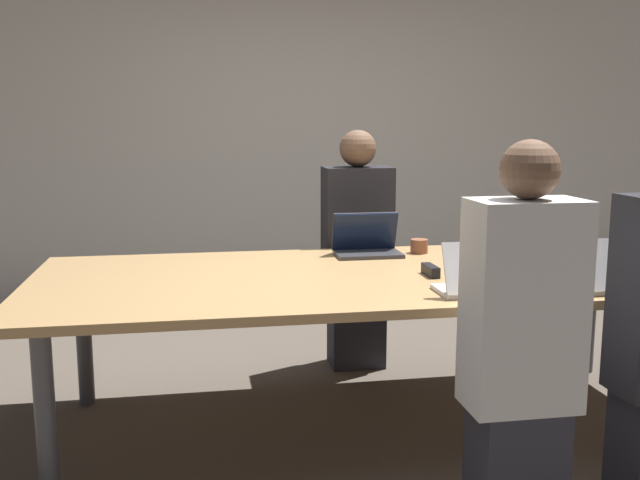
% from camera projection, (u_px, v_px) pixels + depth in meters
% --- Properties ---
extents(ground_plane, '(24.00, 24.00, 0.00)m').
position_uv_depth(ground_plane, '(373.00, 422.00, 3.54)').
color(ground_plane, brown).
extents(curtain_wall, '(12.00, 0.06, 2.80)m').
position_uv_depth(curtain_wall, '(300.00, 130.00, 5.70)').
color(curtain_wall, beige).
rests_on(curtain_wall, ground_plane).
extents(conference_table, '(3.22, 1.35, 0.76)m').
position_uv_depth(conference_table, '(375.00, 284.00, 3.42)').
color(conference_table, tan).
rests_on(conference_table, ground_plane).
extents(laptop_far_center, '(0.36, 0.23, 0.23)m').
position_uv_depth(laptop_far_center, '(367.00, 243.00, 3.85)').
color(laptop_far_center, '#333338').
rests_on(laptop_far_center, conference_table).
extents(person_far_center, '(0.40, 0.24, 1.43)m').
position_uv_depth(person_far_center, '(357.00, 253.00, 4.26)').
color(person_far_center, '#2D2D38').
rests_on(person_far_center, ground_plane).
extents(cup_far_center, '(0.10, 0.10, 0.08)m').
position_uv_depth(cup_far_center, '(419.00, 246.00, 3.91)').
color(cup_far_center, brown).
rests_on(cup_far_center, conference_table).
extents(laptop_near_right, '(0.34, 0.24, 0.23)m').
position_uv_depth(laptop_near_right, '(605.00, 276.00, 3.03)').
color(laptop_near_right, silver).
rests_on(laptop_near_right, conference_table).
extents(bottle_near_right, '(0.07, 0.07, 0.26)m').
position_uv_depth(bottle_near_right, '(529.00, 260.00, 3.15)').
color(bottle_near_right, black).
rests_on(bottle_near_right, conference_table).
extents(laptop_near_midright, '(0.36, 0.23, 0.23)m').
position_uv_depth(laptop_near_midright, '(482.00, 279.00, 2.98)').
color(laptop_near_midright, silver).
rests_on(laptop_near_midright, conference_table).
extents(person_near_midright, '(0.40, 0.24, 1.42)m').
position_uv_depth(person_near_midright, '(521.00, 343.00, 2.56)').
color(person_near_midright, '#2D2D38').
rests_on(person_near_midright, ground_plane).
extents(stapler, '(0.05, 0.15, 0.05)m').
position_uv_depth(stapler, '(431.00, 270.00, 3.34)').
color(stapler, black).
rests_on(stapler, conference_table).
extents(notebook, '(0.25, 0.20, 0.02)m').
position_uv_depth(notebook, '(493.00, 266.00, 3.51)').
color(notebook, '#232328').
rests_on(notebook, conference_table).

